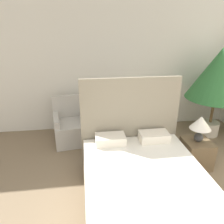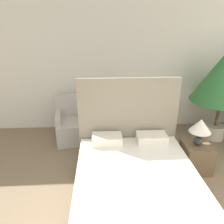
{
  "view_description": "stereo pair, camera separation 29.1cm",
  "coord_description": "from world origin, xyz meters",
  "px_view_note": "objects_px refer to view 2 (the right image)",
  "views": [
    {
      "loc": [
        -0.56,
        -1.01,
        2.29
      ],
      "look_at": [
        -0.06,
        2.68,
        0.79
      ],
      "focal_mm": 35.0,
      "sensor_mm": 36.0,
      "label": 1
    },
    {
      "loc": [
        -0.27,
        -1.04,
        2.29
      ],
      "look_at": [
        -0.06,
        2.68,
        0.79
      ],
      "focal_mm": 35.0,
      "sensor_mm": 36.0,
      "label": 2
    }
  ],
  "objects_px": {
    "armchair_near_window_right": "(125,126)",
    "armchair_near_window_left": "(74,127)",
    "table_lamp": "(200,127)",
    "nightstand": "(196,157)",
    "bed": "(136,185)",
    "side_table": "(99,129)"
  },
  "relations": [
    {
      "from": "armchair_near_window_left",
      "to": "armchair_near_window_right",
      "type": "xyz_separation_m",
      "value": [
        1.07,
        0.0,
        0.0
      ]
    },
    {
      "from": "nightstand",
      "to": "armchair_near_window_right",
      "type": "bearing_deg",
      "value": 132.38
    },
    {
      "from": "bed",
      "to": "table_lamp",
      "type": "height_order",
      "value": "bed"
    },
    {
      "from": "nightstand",
      "to": "side_table",
      "type": "relative_size",
      "value": 0.98
    },
    {
      "from": "nightstand",
      "to": "table_lamp",
      "type": "height_order",
      "value": "table_lamp"
    },
    {
      "from": "nightstand",
      "to": "table_lamp",
      "type": "bearing_deg",
      "value": -150.33
    },
    {
      "from": "armchair_near_window_right",
      "to": "table_lamp",
      "type": "bearing_deg",
      "value": -52.7
    },
    {
      "from": "bed",
      "to": "table_lamp",
      "type": "bearing_deg",
      "value": 32.17
    },
    {
      "from": "bed",
      "to": "table_lamp",
      "type": "relative_size",
      "value": 4.73
    },
    {
      "from": "armchair_near_window_left",
      "to": "nightstand",
      "type": "bearing_deg",
      "value": -36.58
    },
    {
      "from": "bed",
      "to": "armchair_near_window_left",
      "type": "distance_m",
      "value": 2.13
    },
    {
      "from": "bed",
      "to": "table_lamp",
      "type": "distance_m",
      "value": 1.39
    },
    {
      "from": "armchair_near_window_right",
      "to": "armchair_near_window_left",
      "type": "bearing_deg",
      "value": 175.33
    },
    {
      "from": "armchair_near_window_left",
      "to": "table_lamp",
      "type": "distance_m",
      "value": 2.48
    },
    {
      "from": "bed",
      "to": "nightstand",
      "type": "bearing_deg",
      "value": 32.15
    },
    {
      "from": "table_lamp",
      "to": "armchair_near_window_right",
      "type": "bearing_deg",
      "value": 131.98
    },
    {
      "from": "table_lamp",
      "to": "side_table",
      "type": "bearing_deg",
      "value": 144.17
    },
    {
      "from": "armchair_near_window_left",
      "to": "nightstand",
      "type": "xyz_separation_m",
      "value": [
        2.14,
        -1.16,
        -0.04
      ]
    },
    {
      "from": "bed",
      "to": "side_table",
      "type": "distance_m",
      "value": 1.9
    },
    {
      "from": "armchair_near_window_right",
      "to": "nightstand",
      "type": "xyz_separation_m",
      "value": [
        1.06,
        -1.16,
        -0.04
      ]
    },
    {
      "from": "table_lamp",
      "to": "bed",
      "type": "bearing_deg",
      "value": -147.83
    },
    {
      "from": "armchair_near_window_right",
      "to": "table_lamp",
      "type": "xyz_separation_m",
      "value": [
        1.05,
        -1.17,
        0.51
      ]
    }
  ]
}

